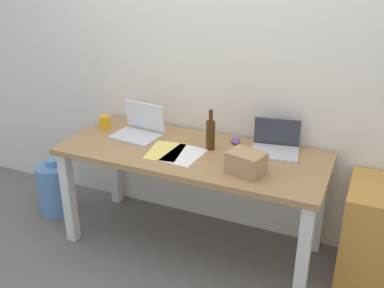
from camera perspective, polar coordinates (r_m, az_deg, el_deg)
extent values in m
plane|color=slate|center=(3.22, 0.00, -12.79)|extent=(8.00, 8.00, 0.00)
cube|color=silver|center=(3.03, 3.22, 12.01)|extent=(5.20, 0.08, 2.60)
cube|color=#A37A4C|center=(2.85, 0.00, -1.29)|extent=(1.74, 0.71, 0.04)
cube|color=silver|center=(3.19, -15.75, -6.71)|extent=(0.07, 0.07, 0.69)
cube|color=silver|center=(2.61, 14.29, -14.12)|extent=(0.07, 0.07, 0.69)
cube|color=silver|center=(3.60, -10.00, -2.51)|extent=(0.07, 0.07, 0.69)
cube|color=silver|center=(3.10, 16.30, -7.82)|extent=(0.07, 0.07, 0.69)
cube|color=silver|center=(3.07, -7.40, 0.96)|extent=(0.34, 0.26, 0.02)
cube|color=white|center=(3.11, -6.22, 3.62)|extent=(0.32, 0.07, 0.21)
cube|color=silver|center=(2.84, 10.71, -1.16)|extent=(0.33, 0.27, 0.02)
cube|color=#333842|center=(2.91, 11.03, 1.58)|extent=(0.30, 0.08, 0.18)
cylinder|color=#47280F|center=(2.84, 2.42, 1.17)|extent=(0.06, 0.06, 0.19)
cylinder|color=#47280F|center=(2.79, 2.47, 3.65)|extent=(0.03, 0.03, 0.07)
cylinder|color=black|center=(2.78, 2.48, 4.37)|extent=(0.03, 0.03, 0.01)
ellipsoid|color=#724799|center=(2.97, 5.71, 0.45)|extent=(0.10, 0.12, 0.03)
cube|color=tan|center=(2.56, 7.05, -2.46)|extent=(0.24, 0.20, 0.13)
cylinder|color=gold|center=(3.27, -11.28, 2.84)|extent=(0.08, 0.08, 0.09)
cube|color=white|center=(2.79, -1.06, -1.42)|extent=(0.23, 0.31, 0.00)
cube|color=#F4E06B|center=(2.85, -3.48, -0.92)|extent=(0.25, 0.32, 0.00)
cylinder|color=#598CC6|center=(3.64, -17.33, -5.54)|extent=(0.28, 0.28, 0.40)
cylinder|color=#598CC6|center=(3.54, -17.77, -2.35)|extent=(0.10, 0.10, 0.05)
cube|color=#C68938|center=(2.95, 22.94, -10.94)|extent=(0.40, 0.48, 0.65)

